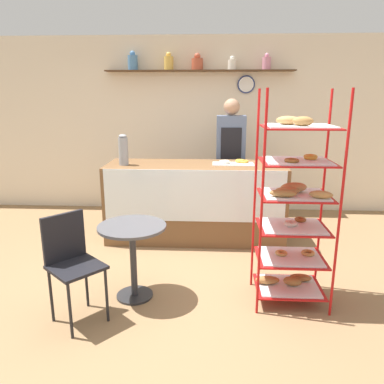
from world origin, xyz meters
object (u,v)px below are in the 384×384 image
pastry_rack (293,209)px  donut_tray_counter (234,163)px  cafe_chair (71,256)px  cafe_table (133,244)px  person_worker (230,156)px  coffee_carafe (123,150)px

pastry_rack → donut_tray_counter: (-0.44, 1.52, 0.13)m
cafe_chair → donut_tray_counter: (1.42, 1.91, 0.44)m
donut_tray_counter → cafe_table: bearing=-122.3°
person_worker → donut_tray_counter: bearing=-88.5°
coffee_carafe → donut_tray_counter: bearing=5.6°
pastry_rack → coffee_carafe: bearing=142.5°
pastry_rack → person_worker: 2.20m
coffee_carafe → donut_tray_counter: coffee_carafe is taller
person_worker → cafe_chair: person_worker is taller
person_worker → cafe_table: bearing=-113.9°
person_worker → donut_tray_counter: (0.02, -0.63, 0.02)m
person_worker → cafe_table: (-0.97, -2.19, -0.46)m
cafe_chair → coffee_carafe: 1.88m
cafe_chair → coffee_carafe: (0.04, 1.78, 0.61)m
person_worker → coffee_carafe: (-1.36, -0.77, 0.18)m
coffee_carafe → donut_tray_counter: (1.37, 0.13, -0.17)m
pastry_rack → coffee_carafe: 2.30m
cafe_table → donut_tray_counter: bearing=57.7°
pastry_rack → cafe_chair: 1.92m
person_worker → cafe_chair: (-1.40, -2.55, -0.43)m
person_worker → coffee_carafe: 1.57m
cafe_table → person_worker: bearing=66.1°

